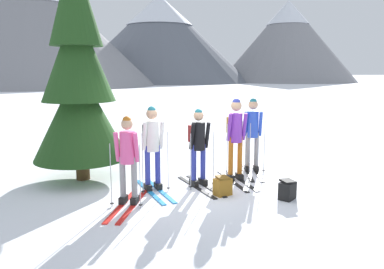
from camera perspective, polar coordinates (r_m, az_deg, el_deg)
ground_plane at (r=8.07m, az=0.28°, el=-8.01°), size 400.00×400.00×0.00m
skier_in_pink at (r=6.95m, az=-9.74°, el=-3.48°), size 1.04×1.75×1.65m
skier_in_white at (r=7.71m, az=-6.08°, el=-1.35°), size 0.61×1.77×1.75m
skier_in_black at (r=7.98m, az=0.95°, el=-1.33°), size 0.60×1.75×1.67m
skier_in_purple at (r=8.43m, az=6.63°, el=0.09°), size 0.61×1.71×1.85m
skier_in_blue at (r=9.24m, az=9.17°, el=0.47°), size 0.85×1.78×1.80m
pine_tree_near at (r=8.68m, az=-16.88°, el=8.27°), size 2.08×2.08×5.04m
backpack_on_snow_front at (r=7.53m, az=14.29°, el=-8.16°), size 0.40×0.38×0.38m
backpack_on_snow_beside at (r=7.56m, az=4.67°, el=-7.80°), size 0.37×0.32×0.38m
mountain_ridge_distant at (r=79.55m, az=-20.44°, el=14.67°), size 123.30×55.69×22.09m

